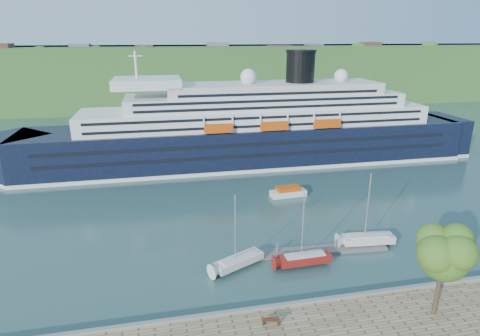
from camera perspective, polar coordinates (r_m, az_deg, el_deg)
name	(u,v)px	position (r m, az deg, el deg)	size (l,w,h in m)	color
ground	(326,307)	(47.39, 12.10, -18.71)	(400.00, 400.00, 0.00)	#2A4B4A
far_hillside	(194,75)	(180.68, -6.63, 13.06)	(400.00, 50.00, 24.00)	#325B24
quay_coping	(327,299)	(46.57, 12.30, -17.72)	(220.00, 0.50, 0.30)	slate
cruise_ship	(248,108)	(90.86, 1.18, 8.47)	(112.86, 16.43, 25.35)	black
park_bench	(271,319)	(42.43, 4.37, -20.69)	(1.77, 0.73, 1.13)	#482514
promenade_tree	(442,267)	(45.43, 26.78, -12.47)	(6.61, 6.61, 10.94)	#35631A
floating_pontoon	(321,250)	(57.30, 11.44, -11.36)	(18.48, 2.26, 0.41)	#69635D
sailboat_white_near	(239,234)	(50.40, -0.20, -9.33)	(7.49, 2.08, 9.68)	silver
sailboat_red	(306,232)	(51.56, 9.42, -8.92)	(7.50, 2.08, 9.69)	maroon
sailboat_white_far	(371,212)	(58.20, 18.13, -5.98)	(8.03, 2.23, 10.37)	silver
tender_launch	(288,191)	(74.58, 6.88, -3.29)	(6.68, 2.29, 1.85)	#CB470B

